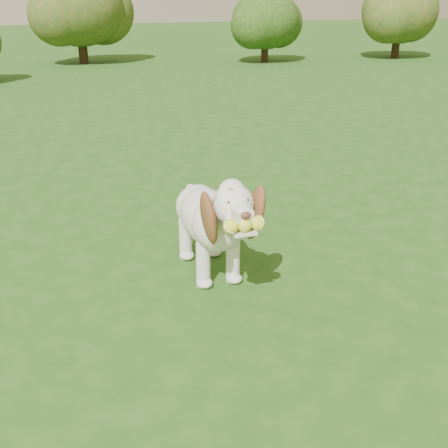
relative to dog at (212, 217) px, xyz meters
name	(u,v)px	position (x,y,z in m)	size (l,w,h in m)	color
ground	(208,274)	(-0.02, 0.02, -0.40)	(80.00, 80.00, 0.00)	#1C4915
dog	(212,217)	(0.00, 0.00, 0.00)	(0.44, 1.15, 0.75)	silver
shrub_i	(79,7)	(1.65, 13.08, 1.04)	(2.36, 2.36, 2.44)	#382314
shrub_f	(265,20)	(6.34, 11.43, 0.72)	(1.84, 1.84, 1.91)	#382314
shrub_h	(400,11)	(10.46, 10.93, 0.93)	(2.18, 2.18, 2.26)	#382314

